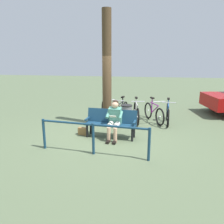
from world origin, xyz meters
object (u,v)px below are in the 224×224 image
bicycle_orange (121,112)px  tree_trunk (107,70)px  bench (111,121)px  handbag (83,131)px  bicycle_red (106,111)px  bicycle_black (154,113)px  bicycle_blue (168,114)px  person_reading (114,118)px  litter_bin (126,116)px  bicycle_silver (136,113)px

bicycle_orange → tree_trunk: bearing=-21.2°
bench → handbag: size_ratio=5.46×
bicycle_red → bicycle_black: bearing=66.3°
handbag → bicycle_blue: bicycle_blue is taller
handbag → bicycle_orange: 2.14m
person_reading → tree_trunk: bearing=-65.5°
tree_trunk → bicycle_orange: tree_trunk is taller
bench → bicycle_blue: 2.61m
litter_bin → bicycle_orange: (0.27, -0.70, -0.04)m
bench → tree_trunk: (0.34, -1.19, 1.52)m
handbag → litter_bin: litter_bin is taller
bicycle_blue → bicycle_silver: 1.19m
person_reading → bicycle_orange: bearing=-83.7°
bench → bicycle_orange: bicycle_orange is taller
person_reading → litter_bin: size_ratio=1.52×
litter_bin → bicycle_black: 1.22m
person_reading → bicycle_black: (-1.24, -2.05, -0.31)m
litter_bin → bicycle_orange: 0.76m
bicycle_black → bicycle_orange: 1.27m
bench → bicycle_red: bearing=-69.7°
bicycle_silver → bicycle_orange: size_ratio=1.01×
litter_bin → person_reading: bearing=79.8°
bicycle_silver → bicycle_orange: (0.60, -0.06, 0.00)m
person_reading → litter_bin: (-0.24, -1.34, -0.27)m
person_reading → tree_trunk: size_ratio=0.30×
bicycle_black → litter_bin: bearing=-79.3°
bench → person_reading: person_reading is taller
person_reading → bicycle_black: 2.41m
person_reading → bicycle_blue: size_ratio=0.71×
litter_bin → handbag: bearing=41.5°
bench → bicycle_orange: (-0.10, -1.87, -0.15)m
handbag → tree_trunk: bearing=-116.5°
bicycle_blue → litter_bin: bearing=-64.6°
bench → handbag: 1.01m
bicycle_silver → person_reading: bearing=-25.0°
bicycle_orange → bench: bearing=9.1°
bicycle_orange → bicycle_blue: bearing=99.7°
bicycle_black → bicycle_red: (1.87, -0.02, 0.00)m
tree_trunk → bicycle_red: bearing=-77.1°
bench → litter_bin: 1.23m
tree_trunk → bicycle_blue: bearing=-165.0°
bicycle_silver → bicycle_orange: 0.60m
bicycle_black → bicycle_silver: same height
handbag → bicycle_blue: 3.35m
tree_trunk → bicycle_blue: 2.85m
litter_bin → bicycle_orange: bearing=-68.9°
bench → tree_trunk: tree_trunk is taller
tree_trunk → bicycle_silver: size_ratio=2.42×
handbag → bicycle_silver: bearing=-132.4°
bicycle_blue → handbag: bearing=-54.8°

